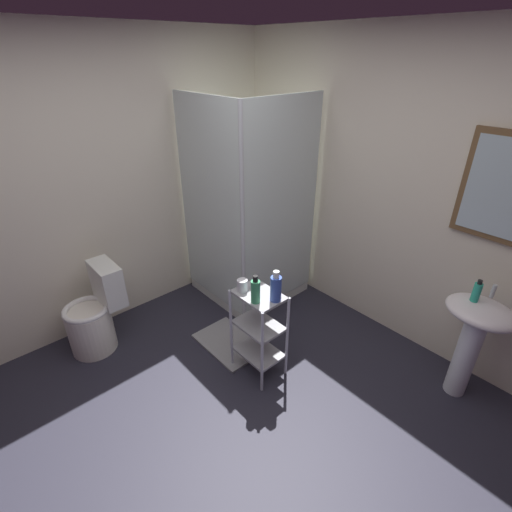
{
  "coord_description": "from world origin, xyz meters",
  "views": [
    {
      "loc": [
        1.32,
        -0.97,
        2.3
      ],
      "look_at": [
        -0.46,
        0.62,
        0.98
      ],
      "focal_mm": 26.29,
      "sensor_mm": 36.0,
      "label": 1
    }
  ],
  "objects": [
    {
      "name": "hand_soap_bottle",
      "position": [
        0.76,
        1.51,
        0.88
      ],
      "size": [
        0.05,
        0.05,
        0.16
      ],
      "color": "#2DBC99",
      "rests_on": "pedestal_sink"
    },
    {
      "name": "storage_cart",
      "position": [
        -0.34,
        0.55,
        0.44
      ],
      "size": [
        0.38,
        0.28,
        0.74
      ],
      "color": "silver",
      "rests_on": "ground_plane"
    },
    {
      "name": "shampoo_bottle_blue",
      "position": [
        -0.21,
        0.58,
        0.84
      ],
      "size": [
        0.08,
        0.08,
        0.24
      ],
      "color": "#3754B6",
      "rests_on": "storage_cart"
    },
    {
      "name": "sink_faucet",
      "position": [
        0.82,
        1.64,
        0.86
      ],
      "size": [
        0.03,
        0.03,
        0.1
      ],
      "primitive_type": "cylinder",
      "color": "silver",
      "rests_on": "pedestal_sink"
    },
    {
      "name": "ground_plane",
      "position": [
        0.0,
        0.0,
        -0.01
      ],
      "size": [
        4.2,
        4.2,
        0.02
      ],
      "primitive_type": "cube",
      "color": "#252430"
    },
    {
      "name": "bath_mat",
      "position": [
        -0.74,
        0.55,
        0.01
      ],
      "size": [
        0.6,
        0.4,
        0.02
      ],
      "primitive_type": "cube",
      "color": "gray",
      "rests_on": "ground_plane"
    },
    {
      "name": "wall_back",
      "position": [
        0.01,
        1.85,
        1.25
      ],
      "size": [
        4.2,
        0.14,
        2.5
      ],
      "color": "beige",
      "rests_on": "ground_plane"
    },
    {
      "name": "toilet",
      "position": [
        -1.48,
        -0.3,
        0.31
      ],
      "size": [
        0.37,
        0.49,
        0.76
      ],
      "color": "white",
      "rests_on": "ground_plane"
    },
    {
      "name": "shower_stall",
      "position": [
        -1.21,
        1.18,
        0.46
      ],
      "size": [
        0.92,
        0.92,
        2.0
      ],
      "color": "white",
      "rests_on": "ground_plane"
    },
    {
      "name": "wall_left",
      "position": [
        -1.85,
        0.0,
        1.25
      ],
      "size": [
        0.1,
        4.2,
        2.5
      ],
      "primitive_type": "cube",
      "color": "silver",
      "rests_on": "ground_plane"
    },
    {
      "name": "rinse_cup",
      "position": [
        -0.46,
        0.49,
        0.79
      ],
      "size": [
        0.08,
        0.08,
        0.09
      ],
      "primitive_type": "cylinder",
      "color": "silver",
      "rests_on": "storage_cart"
    },
    {
      "name": "pedestal_sink",
      "position": [
        0.82,
        1.52,
        0.58
      ],
      "size": [
        0.46,
        0.37,
        0.81
      ],
      "color": "white",
      "rests_on": "ground_plane"
    },
    {
      "name": "body_wash_bottle_green",
      "position": [
        -0.29,
        0.46,
        0.83
      ],
      "size": [
        0.07,
        0.07,
        0.21
      ],
      "color": "#3A9A63",
      "rests_on": "storage_cart"
    }
  ]
}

